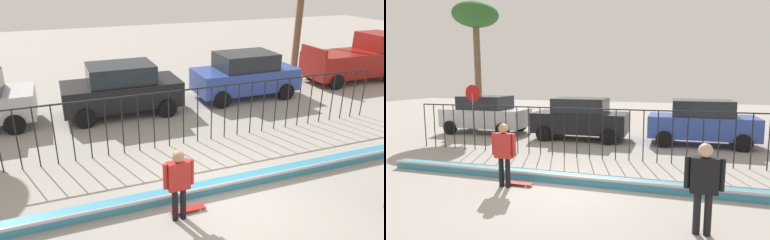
% 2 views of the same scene
% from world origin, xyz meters
% --- Properties ---
extents(ground_plane, '(60.00, 60.00, 0.00)m').
position_xyz_m(ground_plane, '(0.00, 0.00, 0.00)').
color(ground_plane, '#9E9991').
extents(bowl_coping_ledge, '(11.00, 0.40, 0.27)m').
position_xyz_m(bowl_coping_ledge, '(0.00, 0.47, 0.12)').
color(bowl_coping_ledge, teal).
rests_on(bowl_coping_ledge, ground).
extents(perimeter_fence, '(14.04, 0.04, 1.77)m').
position_xyz_m(perimeter_fence, '(-0.00, 3.26, 1.09)').
color(perimeter_fence, black).
rests_on(perimeter_fence, ground).
extents(skateboarder, '(0.67, 0.25, 1.67)m').
position_xyz_m(skateboarder, '(-1.36, -0.31, 1.00)').
color(skateboarder, black).
rests_on(skateboarder, ground).
extents(skateboard, '(0.80, 0.20, 0.07)m').
position_xyz_m(skateboard, '(-1.08, -0.12, 0.06)').
color(skateboard, '#A51E19').
rests_on(skateboard, ground).
extents(parked_car_black, '(4.30, 2.12, 1.90)m').
position_xyz_m(parked_car_black, '(-1.26, 6.57, 0.97)').
color(parked_car_black, black).
rests_on(parked_car_black, ground).
extents(parked_car_blue, '(4.30, 2.12, 1.90)m').
position_xyz_m(parked_car_blue, '(3.96, 6.73, 0.97)').
color(parked_car_blue, '#2D479E').
rests_on(parked_car_blue, ground).
extents(pickup_truck, '(4.70, 2.12, 2.24)m').
position_xyz_m(pickup_truck, '(10.20, 7.12, 1.04)').
color(pickup_truck, maroon).
rests_on(pickup_truck, ground).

